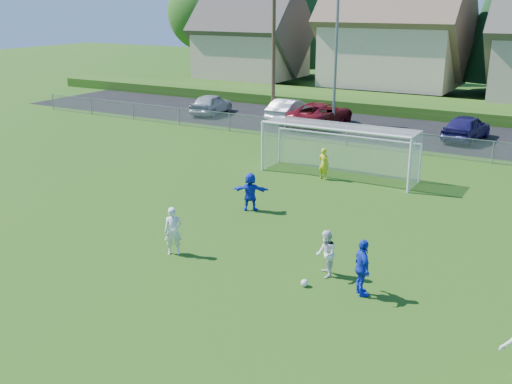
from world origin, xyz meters
TOP-DOWN VIEW (x-y plane):
  - ground at (0.00, 0.00)m, footprint 160.00×160.00m
  - asphalt_lot at (0.00, 27.50)m, footprint 60.00×60.00m
  - grass_embankment at (0.00, 35.00)m, footprint 70.00×6.00m
  - soccer_ball at (3.60, 4.59)m, footprint 0.22×0.22m
  - player_white_a at (-1.19, 4.60)m, footprint 0.70×0.66m
  - player_white_b at (3.84, 5.55)m, footprint 0.84×0.89m
  - player_blue_a at (5.23, 4.91)m, footprint 0.94×1.03m
  - player_blue_b at (-1.18, 9.60)m, footprint 1.51×0.98m
  - goalkeeper at (-0.40, 15.09)m, footprint 0.61×0.47m
  - car_a at (-14.47, 26.58)m, footprint 2.33×4.58m
  - car_b at (-8.34, 27.17)m, footprint 1.85×4.69m
  - car_c at (-5.61, 26.43)m, footprint 2.98×5.91m
  - car_e at (3.69, 26.94)m, footprint 2.39×4.75m
  - soccer_goal at (0.00, 16.05)m, footprint 7.42×1.90m
  - chainlink_fence at (0.00, 22.00)m, footprint 52.06×0.06m
  - streetlight at (-4.45, 26.00)m, footprint 1.38×0.18m
  - utility_pole at (-9.50, 27.00)m, footprint 1.60×0.26m
  - houses_row at (1.97, 42.46)m, footprint 53.90×11.45m
  - tree_row at (1.04, 48.74)m, footprint 65.98×12.36m

SIDE VIEW (x-z plane):
  - ground at x=0.00m, z-range 0.00..0.00m
  - asphalt_lot at x=0.00m, z-range 0.01..0.01m
  - soccer_ball at x=3.60m, z-range 0.00..0.22m
  - grass_embankment at x=0.00m, z-range 0.00..0.80m
  - chainlink_fence at x=0.00m, z-range 0.03..1.23m
  - player_white_b at x=3.84m, z-range 0.00..1.47m
  - car_a at x=-14.47m, z-range 0.00..1.50m
  - goalkeeper at x=-0.40m, z-range 0.00..1.50m
  - car_b at x=-8.34m, z-range 0.00..1.52m
  - car_e at x=3.69m, z-range 0.00..1.55m
  - player_blue_b at x=-1.18m, z-range 0.00..1.55m
  - car_c at x=-5.61m, z-range 0.00..1.60m
  - player_white_a at x=-1.19m, z-range 0.00..1.61m
  - player_blue_a at x=5.23m, z-range 0.00..1.69m
  - soccer_goal at x=0.00m, z-range 0.38..2.88m
  - streetlight at x=-4.45m, z-range 0.34..9.34m
  - utility_pole at x=-9.50m, z-range 0.15..10.15m
  - tree_row at x=1.04m, z-range 0.01..13.81m
  - houses_row at x=1.97m, z-range 0.69..13.97m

